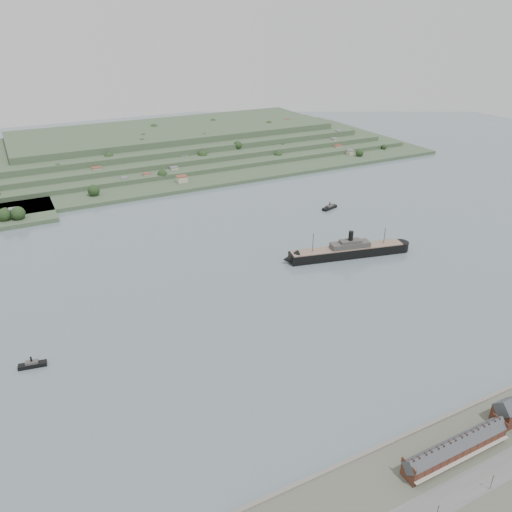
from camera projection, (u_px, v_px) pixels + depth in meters
name	position (u px, v px, depth m)	size (l,w,h in m)	color
ground	(283.00, 287.00, 358.64)	(1400.00, 1400.00, 0.00)	slate
near_shore	(505.00, 481.00, 208.96)	(220.00, 80.00, 2.60)	#4C5142
terrace_row	(456.00, 448.00, 217.26)	(55.60, 9.80, 11.07)	#4D2C1B
gabled_building	(507.00, 412.00, 235.31)	(10.40, 10.18, 14.09)	#4D2C1B
far_peninsula	(156.00, 148.00, 679.04)	(760.00, 309.00, 30.00)	#3B5438
steamship	(344.00, 251.00, 401.46)	(107.68, 35.05, 26.13)	black
tugboat	(32.00, 364.00, 277.25)	(15.41, 6.53, 6.73)	black
ferry_east	(330.00, 207.00, 501.54)	(19.57, 10.90, 7.08)	black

